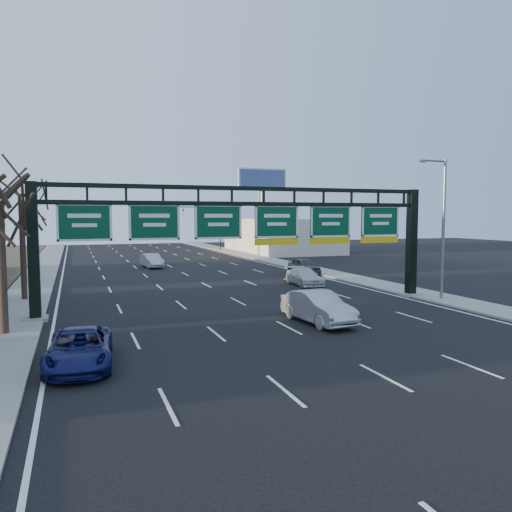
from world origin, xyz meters
name	(u,v)px	position (x,y,z in m)	size (l,w,h in m)	color
ground	(307,337)	(0.00, 0.00, 0.00)	(160.00, 160.00, 0.00)	black
sidewalk_left	(31,289)	(-12.80, 20.00, 0.06)	(3.00, 120.00, 0.12)	gray
sidewalk_right	(337,275)	(12.80, 20.00, 0.06)	(3.00, 120.00, 0.12)	gray
lane_markings	(200,282)	(0.00, 20.00, 0.01)	(21.60, 120.00, 0.01)	white
sign_gantry	(251,230)	(0.16, 8.00, 4.63)	(24.60, 1.20, 7.20)	black
building_right_distant	(281,235)	(20.00, 50.00, 2.50)	(12.00, 20.00, 5.00)	beige
tree_mid	(20,178)	(-12.80, 15.00, 7.85)	(3.60, 3.60, 9.24)	#2E221A
tree_far	(32,191)	(-12.80, 25.00, 7.48)	(3.60, 3.60, 8.86)	#2E221A
streetlight_near	(442,222)	(12.47, 6.00, 5.08)	(2.15, 0.22, 9.00)	slate
streetlight_far	(258,219)	(12.47, 40.00, 5.08)	(2.15, 0.22, 9.00)	slate
billboard_right	(262,190)	(15.00, 44.98, 9.06)	(7.00, 0.50, 12.00)	slate
traffic_signal_mast	(181,216)	(5.69, 55.00, 5.50)	(10.16, 0.54, 7.00)	black
car_blue_suv	(80,349)	(-9.64, -1.22, 0.67)	(2.23, 4.84, 1.34)	#121752
car_silver_sedan	(318,307)	(1.83, 2.48, 0.81)	(1.72, 4.93, 1.62)	#ACABB0
car_white_wagon	(304,277)	(7.30, 15.41, 0.66)	(1.85, 4.56, 1.32)	silver
car_grey_far	(304,266)	(10.50, 22.18, 0.75)	(1.76, 4.38, 1.49)	#3F4244
car_silver_distant	(152,261)	(-2.05, 32.98, 0.74)	(1.56, 4.46, 1.47)	#B4B4B9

